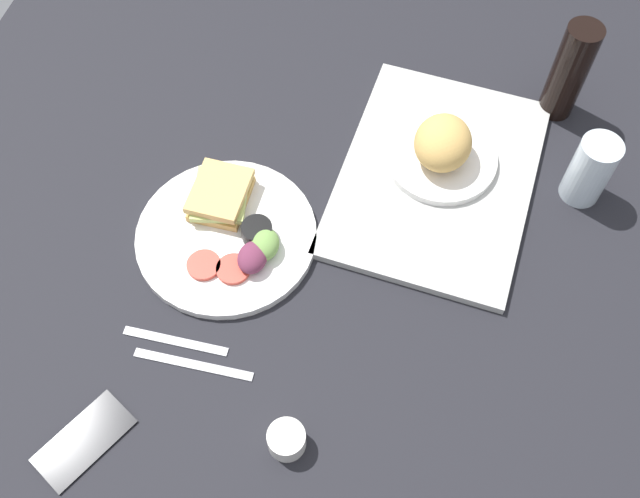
% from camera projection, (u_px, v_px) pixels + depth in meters
% --- Properties ---
extents(ground_plane, '(1.90, 1.50, 0.03)m').
position_uv_depth(ground_plane, '(306.00, 252.00, 1.24)').
color(ground_plane, black).
extents(serving_tray, '(0.47, 0.36, 0.02)m').
position_uv_depth(serving_tray, '(437.00, 177.00, 1.29)').
color(serving_tray, '#B2B2AD').
rests_on(serving_tray, ground_plane).
extents(bread_plate_near, '(0.20, 0.20, 0.09)m').
position_uv_depth(bread_plate_near, '(442.00, 149.00, 1.27)').
color(bread_plate_near, white).
rests_on(bread_plate_near, serving_tray).
extents(plate_with_salad, '(0.31, 0.31, 0.05)m').
position_uv_depth(plate_with_salad, '(229.00, 231.00, 1.23)').
color(plate_with_salad, white).
rests_on(plate_with_salad, ground_plane).
extents(drinking_glass, '(0.07, 0.07, 0.13)m').
position_uv_depth(drinking_glass, '(590.00, 170.00, 1.23)').
color(drinking_glass, silver).
rests_on(drinking_glass, ground_plane).
extents(soda_bottle, '(0.06, 0.06, 0.20)m').
position_uv_depth(soda_bottle, '(569.00, 71.00, 1.30)').
color(soda_bottle, black).
rests_on(soda_bottle, ground_plane).
extents(espresso_cup, '(0.06, 0.06, 0.04)m').
position_uv_depth(espresso_cup, '(287.00, 440.00, 1.05)').
color(espresso_cup, silver).
rests_on(espresso_cup, ground_plane).
extents(fork, '(0.02, 0.17, 0.01)m').
position_uv_depth(fork, '(175.00, 341.00, 1.14)').
color(fork, '#B7B7BC').
rests_on(fork, ground_plane).
extents(knife, '(0.02, 0.19, 0.01)m').
position_uv_depth(knife, '(193.00, 364.00, 1.12)').
color(knife, '#B7B7BC').
rests_on(knife, ground_plane).
extents(cell_phone, '(0.16, 0.13, 0.01)m').
position_uv_depth(cell_phone, '(84.00, 440.00, 1.06)').
color(cell_phone, black).
rests_on(cell_phone, ground_plane).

